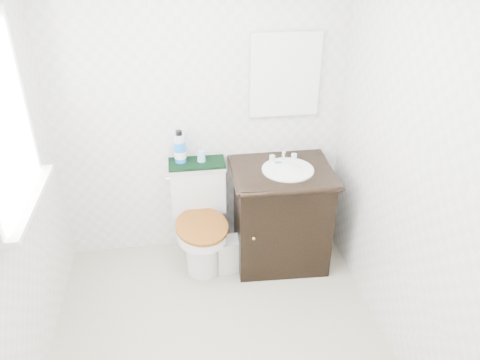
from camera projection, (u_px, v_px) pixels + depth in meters
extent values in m
plane|color=beige|center=(221.00, 351.00, 3.03)|extent=(2.40, 2.40, 0.00)
plane|color=white|center=(200.00, 111.00, 3.48)|extent=(2.40, 0.00, 2.40)
plane|color=white|center=(414.00, 177.00, 2.58)|extent=(0.00, 2.40, 2.40)
cube|color=silver|center=(285.00, 75.00, 3.42)|extent=(0.50, 0.02, 0.60)
cylinder|color=white|center=(203.00, 250.00, 3.63)|extent=(0.26, 0.26, 0.40)
cube|color=white|center=(200.00, 231.00, 3.85)|extent=(0.26, 0.28, 0.40)
cube|color=white|center=(198.00, 189.00, 3.68)|extent=(0.42, 0.18, 0.38)
cube|color=white|center=(197.00, 166.00, 3.58)|extent=(0.44, 0.20, 0.03)
cylinder|color=white|center=(202.00, 232.00, 3.50)|extent=(0.38, 0.38, 0.08)
cylinder|color=brown|center=(202.00, 226.00, 3.48)|extent=(0.44, 0.44, 0.03)
cube|color=black|center=(280.00, 217.00, 3.69)|extent=(0.72, 0.62, 0.78)
cube|color=black|center=(283.00, 171.00, 3.50)|extent=(0.76, 0.66, 0.04)
cylinder|color=white|center=(288.00, 170.00, 3.46)|extent=(0.39, 0.39, 0.01)
ellipsoid|color=white|center=(287.00, 176.00, 3.49)|extent=(0.33, 0.33, 0.17)
cylinder|color=silver|center=(283.00, 155.00, 3.58)|extent=(0.02, 0.02, 0.10)
cube|color=white|center=(228.00, 256.00, 3.68)|extent=(0.19, 0.16, 0.25)
cube|color=white|center=(227.00, 242.00, 3.61)|extent=(0.21, 0.18, 0.03)
cube|color=black|center=(197.00, 163.00, 3.57)|extent=(0.43, 0.22, 0.02)
cylinder|color=blue|center=(180.00, 152.00, 3.53)|extent=(0.09, 0.09, 0.16)
cylinder|color=silver|center=(179.00, 138.00, 3.48)|extent=(0.09, 0.09, 0.05)
cylinder|color=black|center=(179.00, 133.00, 3.46)|extent=(0.05, 0.05, 0.03)
cone|color=#88C3DE|center=(201.00, 156.00, 3.56)|extent=(0.07, 0.07, 0.08)
ellipsoid|color=#1A6D7E|center=(278.00, 163.00, 3.55)|extent=(0.07, 0.05, 0.02)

